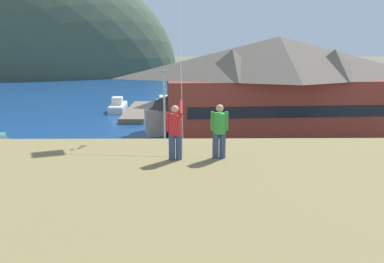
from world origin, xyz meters
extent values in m
plane|color=#66604C|center=(0.00, 0.00, 0.00)|extent=(600.00, 600.00, 0.00)
cube|color=gray|center=(0.00, 5.00, 0.05)|extent=(40.00, 20.00, 0.10)
cube|color=navy|center=(0.00, 60.00, 0.01)|extent=(360.00, 84.00, 0.03)
ellipsoid|color=#42513D|center=(-60.56, 113.33, 0.00)|extent=(115.69, 61.05, 81.23)
cube|color=brown|center=(10.76, 21.67, 3.14)|extent=(24.00, 11.07, 6.29)
cube|color=black|center=(11.09, 16.87, 3.46)|extent=(19.86, 1.41, 1.10)
pyramid|color=#60564C|center=(10.76, 21.67, 8.43)|extent=(25.46, 12.11, 4.29)
pyramid|color=#60564C|center=(5.62, 19.65, 7.81)|extent=(5.58, 5.58, 3.00)
pyramid|color=#60564C|center=(16.13, 20.36, 7.81)|extent=(5.58, 5.58, 3.00)
cube|color=beige|center=(-1.01, 22.91, 1.48)|extent=(5.70, 4.48, 2.95)
pyramid|color=#47474C|center=(-1.01, 22.91, 3.60)|extent=(6.17, 4.91, 1.29)
cube|color=black|center=(-0.70, 21.07, 1.03)|extent=(1.09, 0.24, 2.07)
cube|color=#70604C|center=(-5.95, 34.93, 0.35)|extent=(3.20, 14.99, 0.70)
cube|color=silver|center=(-9.33, 37.34, 0.45)|extent=(2.40, 6.64, 0.90)
cube|color=white|center=(-9.33, 37.34, 0.98)|extent=(2.33, 6.44, 0.16)
cube|color=silver|center=(-9.31, 36.85, 1.61)|extent=(1.56, 2.03, 1.10)
cube|color=silver|center=(-2.29, 38.79, 0.45)|extent=(3.54, 8.37, 0.90)
cube|color=white|center=(-2.29, 38.79, 0.98)|extent=(3.43, 8.12, 0.16)
cube|color=silver|center=(-2.22, 38.18, 1.61)|extent=(2.09, 2.63, 1.10)
cube|color=silver|center=(7.07, 5.56, 0.82)|extent=(4.34, 2.17, 0.80)
cube|color=beige|center=(6.92, 5.57, 1.57)|extent=(2.23, 1.78, 0.70)
cube|color=black|center=(6.92, 5.57, 1.54)|extent=(2.28, 1.82, 0.32)
cylinder|color=black|center=(8.35, 4.53, 0.42)|extent=(0.66, 0.28, 0.64)
cylinder|color=black|center=(8.51, 6.35, 0.42)|extent=(0.66, 0.28, 0.64)
cylinder|color=black|center=(5.63, 4.77, 0.42)|extent=(0.66, 0.28, 0.64)
cylinder|color=black|center=(5.79, 6.60, 0.42)|extent=(0.66, 0.28, 0.64)
cube|color=#236633|center=(2.39, 1.02, 0.82)|extent=(4.27, 1.97, 0.80)
cube|color=#1E562B|center=(2.24, 1.02, 1.57)|extent=(2.16, 1.68, 0.70)
cube|color=black|center=(2.24, 1.02, 1.54)|extent=(2.21, 1.72, 0.32)
cylinder|color=black|center=(3.72, 0.04, 0.42)|extent=(0.65, 0.25, 0.64)
cylinder|color=black|center=(3.79, 1.88, 0.42)|extent=(0.65, 0.25, 0.64)
cylinder|color=black|center=(0.99, 0.15, 0.42)|extent=(0.65, 0.25, 0.64)
cylinder|color=black|center=(1.06, 1.99, 0.42)|extent=(0.65, 0.25, 0.64)
cube|color=black|center=(-4.14, -0.27, 0.82)|extent=(4.24, 1.89, 0.80)
cube|color=black|center=(-3.99, -0.27, 1.57)|extent=(2.13, 1.65, 0.70)
cube|color=black|center=(-3.99, -0.27, 1.54)|extent=(2.18, 1.68, 0.32)
cylinder|color=black|center=(-5.52, 0.61, 0.42)|extent=(0.64, 0.23, 0.64)
cylinder|color=black|center=(-5.48, -1.22, 0.42)|extent=(0.64, 0.23, 0.64)
cylinder|color=black|center=(-2.79, 0.67, 0.42)|extent=(0.64, 0.23, 0.64)
cylinder|color=black|center=(-2.75, -1.16, 0.42)|extent=(0.64, 0.23, 0.64)
cylinder|color=black|center=(15.21, 7.38, 0.42)|extent=(0.64, 0.22, 0.64)
cube|color=#B28923|center=(-2.05, 7.42, 0.82)|extent=(4.25, 1.92, 0.80)
cube|color=olive|center=(-2.20, 7.42, 1.57)|extent=(2.15, 1.66, 0.70)
cube|color=black|center=(-2.20, 7.42, 1.54)|extent=(2.19, 1.69, 0.32)
cylinder|color=black|center=(-0.72, 6.46, 0.42)|extent=(0.65, 0.24, 0.64)
cylinder|color=black|center=(-0.66, 8.30, 0.42)|extent=(0.65, 0.24, 0.64)
cylinder|color=black|center=(-3.44, 6.54, 0.42)|extent=(0.65, 0.24, 0.64)
cylinder|color=black|center=(-3.39, 8.38, 0.42)|extent=(0.65, 0.24, 0.64)
cube|color=black|center=(10.21, 0.10, 0.82)|extent=(4.32, 2.10, 0.80)
cube|color=black|center=(10.06, 0.09, 1.57)|extent=(2.21, 1.75, 0.70)
cube|color=black|center=(10.06, 0.09, 1.54)|extent=(2.25, 1.78, 0.32)
cylinder|color=black|center=(11.51, 1.12, 0.42)|extent=(0.65, 0.27, 0.64)
cylinder|color=black|center=(8.92, -0.91, 0.42)|extent=(0.65, 0.27, 0.64)
cylinder|color=black|center=(8.78, 0.92, 0.42)|extent=(0.65, 0.27, 0.64)
cylinder|color=#ADADB2|center=(-0.65, 10.50, 3.95)|extent=(0.16, 0.16, 7.69)
cube|color=#4C4C51|center=(-0.65, 10.85, 7.69)|extent=(0.24, 0.70, 0.20)
cylinder|color=#384770|center=(0.68, -6.83, 6.61)|extent=(0.20, 0.20, 0.82)
cylinder|color=#384770|center=(0.90, -6.83, 6.61)|extent=(0.20, 0.20, 0.82)
cylinder|color=red|center=(0.79, -6.83, 7.34)|extent=(0.40, 0.40, 0.64)
sphere|color=tan|center=(0.79, -6.83, 7.82)|extent=(0.24, 0.24, 0.24)
cylinder|color=red|center=(0.97, -6.65, 7.84)|extent=(0.12, 0.56, 0.43)
cylinder|color=red|center=(0.57, -6.83, 7.41)|extent=(0.11, 0.11, 0.60)
cylinder|color=#384770|center=(2.07, -6.67, 6.61)|extent=(0.20, 0.20, 0.82)
cylinder|color=#384770|center=(2.29, -6.68, 6.61)|extent=(0.20, 0.20, 0.82)
cylinder|color=green|center=(2.18, -6.67, 7.34)|extent=(0.40, 0.40, 0.64)
sphere|color=tan|center=(2.18, -6.67, 7.82)|extent=(0.24, 0.24, 0.24)
cylinder|color=green|center=(1.96, -6.67, 7.41)|extent=(0.11, 0.11, 0.60)
cylinder|color=green|center=(2.40, -6.68, 7.41)|extent=(0.11, 0.11, 0.60)
cylinder|color=silver|center=(0.90, -4.07, 10.33)|extent=(0.30, 5.04, 8.28)
camera|label=1|loc=(1.19, -18.16, 9.76)|focal=34.90mm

